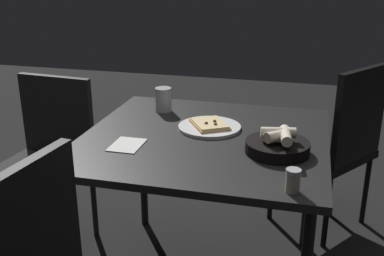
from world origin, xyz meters
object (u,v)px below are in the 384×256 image
bread_basket (278,145)px  chair_far (337,140)px  dining_table (205,150)px  beer_glass (163,101)px  chair_spare (47,152)px  pizza_plate (210,126)px  pepper_shaker (293,182)px

bread_basket → chair_far: size_ratio=0.26×
dining_table → beer_glass: size_ratio=8.72×
chair_far → chair_spare: size_ratio=1.06×
dining_table → pizza_plate: size_ratio=3.70×
dining_table → bread_basket: 0.35m
beer_glass → pepper_shaker: size_ratio=1.48×
dining_table → chair_far: 0.90m
beer_glass → chair_far: bearing=-65.9°
dining_table → chair_far: bearing=-41.2°
chair_far → pizza_plate: bearing=134.6°
beer_glass → chair_far: chair_far is taller
pizza_plate → dining_table: bearing=178.4°
chair_far → pepper_shaker: bearing=169.7°
pizza_plate → chair_spare: bearing=85.6°
pizza_plate → beer_glass: (0.19, 0.28, 0.04)m
bread_basket → beer_glass: bearing=56.2°
pepper_shaker → beer_glass: bearing=43.1°
beer_glass → chair_spare: (-0.12, 0.60, -0.28)m
pepper_shaker → chair_far: bearing=-10.3°
dining_table → pizza_plate: (0.09, -0.00, 0.08)m
dining_table → beer_glass: beer_glass is taller
bread_basket → pepper_shaker: bread_basket is taller
pepper_shaker → dining_table: bearing=42.6°
beer_glass → chair_far: (0.38, -0.86, -0.27)m
chair_far → chair_spare: 1.55m
beer_glass → pizza_plate: bearing=-124.6°
bread_basket → beer_glass: beer_glass is taller
bread_basket → chair_spare: 1.25m
beer_glass → chair_spare: chair_spare is taller
pizza_plate → beer_glass: 0.34m
dining_table → bread_basket: bread_basket is taller
chair_spare → chair_far: bearing=-70.8°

